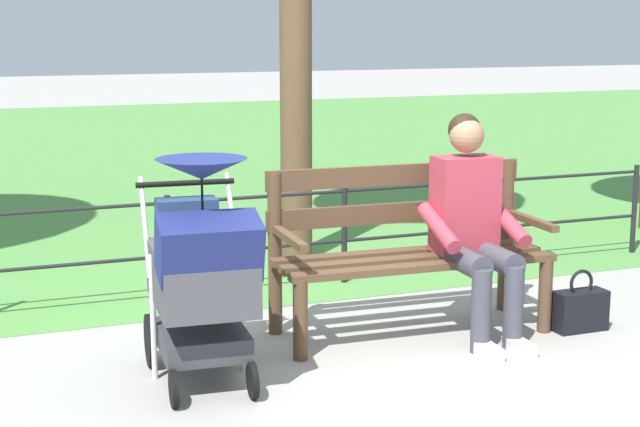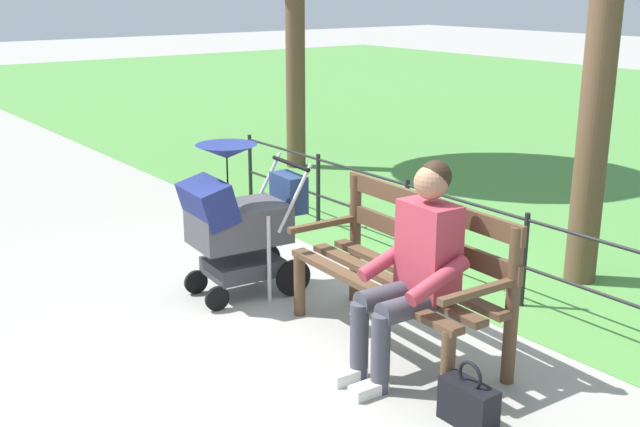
% 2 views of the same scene
% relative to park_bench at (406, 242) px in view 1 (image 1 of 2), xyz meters
% --- Properties ---
extents(ground_plane, '(60.00, 60.00, 0.00)m').
position_rel_park_bench_xyz_m(ground_plane, '(0.55, 0.12, -0.53)').
color(ground_plane, '#9E9B93').
extents(grass_lawn, '(40.00, 16.00, 0.01)m').
position_rel_park_bench_xyz_m(grass_lawn, '(0.55, -8.68, -0.52)').
color(grass_lawn, '#518E42').
rests_on(grass_lawn, ground).
extents(park_bench, '(1.62, 0.67, 0.96)m').
position_rel_park_bench_xyz_m(park_bench, '(0.00, 0.00, 0.00)').
color(park_bench, brown).
rests_on(park_bench, ground).
extents(person_on_bench, '(0.55, 0.74, 1.28)m').
position_rel_park_bench_xyz_m(person_on_bench, '(-0.31, 0.22, 0.15)').
color(person_on_bench, '#42424C').
rests_on(person_on_bench, ground).
extents(stroller, '(0.57, 0.92, 1.15)m').
position_rel_park_bench_xyz_m(stroller, '(1.33, 0.42, 0.07)').
color(stroller, black).
rests_on(stroller, ground).
extents(handbag, '(0.32, 0.14, 0.37)m').
position_rel_park_bench_xyz_m(handbag, '(-0.94, 0.40, -0.40)').
color(handbag, black).
rests_on(handbag, ground).
extents(park_fence, '(6.20, 0.04, 0.70)m').
position_rel_park_bench_xyz_m(park_fence, '(0.55, -1.09, -0.11)').
color(park_fence, black).
rests_on(park_fence, ground).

